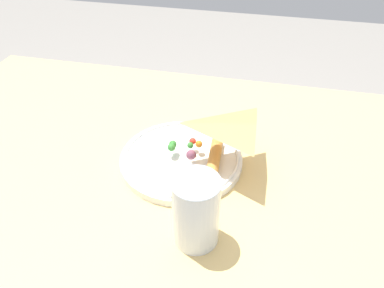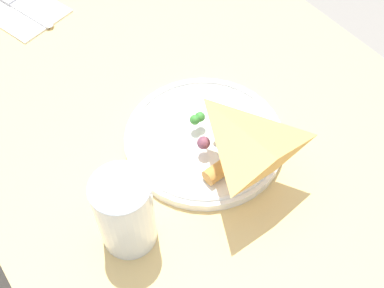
{
  "view_description": "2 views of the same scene",
  "coord_description": "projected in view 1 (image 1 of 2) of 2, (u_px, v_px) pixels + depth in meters",
  "views": [
    {
      "loc": [
        0.17,
        -0.58,
        1.23
      ],
      "look_at": [
        0.05,
        -0.05,
        0.8
      ],
      "focal_mm": 35.0,
      "sensor_mm": 36.0,
      "label": 1
    },
    {
      "loc": [
        0.38,
        -0.3,
        1.33
      ],
      "look_at": [
        0.05,
        -0.06,
        0.78
      ],
      "focal_mm": 45.0,
      "sensor_mm": 36.0,
      "label": 2
    }
  ],
  "objects": [
    {
      "name": "dining_table",
      "position": [
        176.0,
        190.0,
        0.85
      ],
      "size": [
        1.26,
        0.72,
        0.72
      ],
      "color": "#DBB770",
      "rests_on": "ground_plane"
    },
    {
      "name": "plate_pizza",
      "position": [
        182.0,
        157.0,
        0.76
      ],
      "size": [
        0.25,
        0.25,
        0.05
      ],
      "color": "white",
      "rests_on": "dining_table"
    },
    {
      "name": "milk_glass",
      "position": [
        196.0,
        214.0,
        0.59
      ],
      "size": [
        0.08,
        0.08,
        0.13
      ],
      "color": "white",
      "rests_on": "dining_table"
    }
  ]
}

